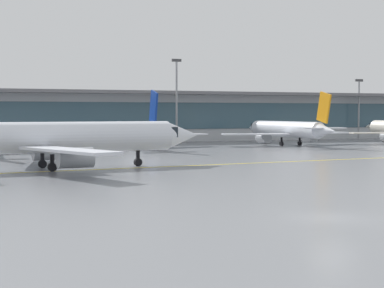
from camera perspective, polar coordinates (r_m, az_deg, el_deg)
The scene contains 8 objects.
ground_plane at distance 34.45m, azimuth 12.45°, elevation -6.53°, with size 400.00×400.00×0.00m, color slate.
taxiway_centreline_stripe at distance 62.04m, azimuth -10.97°, elevation -2.36°, with size 110.00×0.36×0.01m, color yellow.
terminal_concourse at distance 118.37m, azimuth -12.40°, elevation 2.46°, with size 190.36×11.00×9.60m.
gate_airplane_3 at distance 101.15m, azimuth -5.27°, elevation 1.18°, with size 24.84×26.64×8.85m.
gate_airplane_4 at distance 109.29m, azimuth 8.52°, elevation 1.29°, with size 24.88×26.75×8.86m.
taxiing_regional_jet at distance 63.71m, azimuth -11.68°, elevation 0.51°, with size 30.60×28.38×10.13m.
apron_light_mast_2 at distance 115.64m, azimuth -1.40°, elevation 4.21°, with size 1.80×0.36×15.29m.
apron_light_mast_3 at distance 137.70m, azimuth 14.75°, elevation 3.33°, with size 1.80×0.36×12.56m.
Camera 1 is at (-19.11, -28.11, 5.57)m, focal length 59.39 mm.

